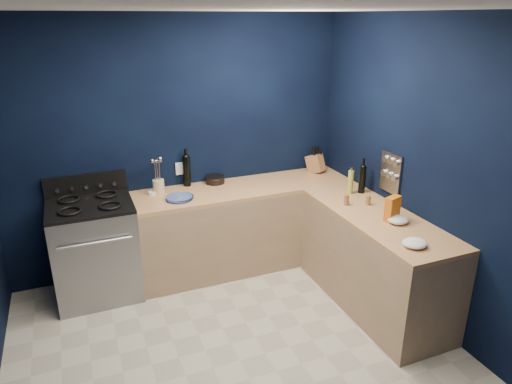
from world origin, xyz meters
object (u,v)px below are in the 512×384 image
plate_stack (179,198)px  knife_block (315,163)px  utensil_crock (159,186)px  gas_range (96,251)px  crouton_bag (392,209)px

plate_stack → knife_block: bearing=8.7°
utensil_crock → gas_range: bearing=-166.4°
knife_block → crouton_bag: bearing=-116.5°
utensil_crock → knife_block: bearing=0.2°
gas_range → crouton_bag: size_ratio=4.21×
plate_stack → crouton_bag: crouton_bag is taller
plate_stack → knife_block: 1.65m
crouton_bag → utensil_crock: bearing=120.8°
knife_block → utensil_crock: bearing=155.3°
gas_range → utensil_crock: 0.86m
plate_stack → crouton_bag: bearing=-36.6°
knife_block → crouton_bag: knife_block is taller
gas_range → crouton_bag: crouton_bag is taller
gas_range → utensil_crock: size_ratio=6.51×
plate_stack → knife_block: (1.63, 0.25, 0.08)m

